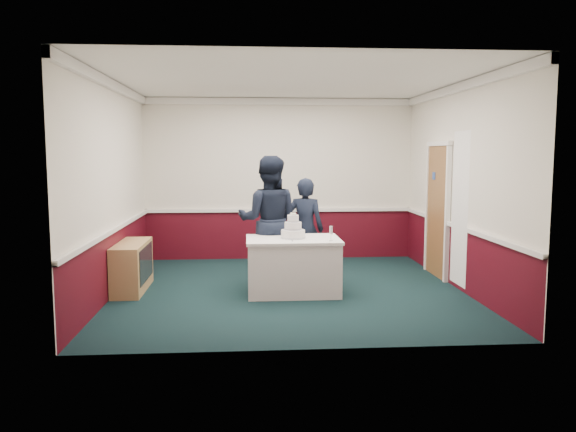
{
  "coord_description": "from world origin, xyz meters",
  "views": [
    {
      "loc": [
        -0.6,
        -8.0,
        1.99
      ],
      "look_at": [
        -0.03,
        -0.1,
        1.1
      ],
      "focal_mm": 35.0,
      "sensor_mm": 36.0,
      "label": 1
    }
  ],
  "objects": [
    {
      "name": "person_woman",
      "position": [
        0.3,
        0.68,
        0.8
      ],
      "size": [
        0.68,
        0.56,
        1.61
      ],
      "primitive_type": "imported",
      "rotation": [
        0.0,
        0.0,
        2.81
      ],
      "color": "black",
      "rests_on": "ground"
    },
    {
      "name": "wedding_cake",
      "position": [
        0.04,
        -0.17,
        0.9
      ],
      "size": [
        0.35,
        0.35,
        0.36
      ],
      "color": "white",
      "rests_on": "cake_table"
    },
    {
      "name": "room_shell",
      "position": [
        0.08,
        0.61,
        1.97
      ],
      "size": [
        5.0,
        5.0,
        3.0
      ],
      "color": "silver",
      "rests_on": "ground"
    },
    {
      "name": "ground",
      "position": [
        0.0,
        0.0,
        0.0
      ],
      "size": [
        5.0,
        5.0,
        0.0
      ],
      "primitive_type": "plane",
      "color": "black",
      "rests_on": "ground"
    },
    {
      "name": "cake_table",
      "position": [
        0.04,
        -0.17,
        0.4
      ],
      "size": [
        1.32,
        0.92,
        0.79
      ],
      "color": "white",
      "rests_on": "ground"
    },
    {
      "name": "cake_knife",
      "position": [
        0.01,
        -0.37,
        0.79
      ],
      "size": [
        0.02,
        0.22,
        0.0
      ],
      "primitive_type": "cube",
      "rotation": [
        0.0,
        0.0,
        -0.03
      ],
      "color": "silver",
      "rests_on": "cake_table"
    },
    {
      "name": "sideboard",
      "position": [
        -2.28,
        0.15,
        0.35
      ],
      "size": [
        0.41,
        1.2,
        0.7
      ],
      "color": "tan",
      "rests_on": "ground"
    },
    {
      "name": "person_man",
      "position": [
        -0.28,
        0.44,
        0.98
      ],
      "size": [
        1.04,
        0.86,
        1.95
      ],
      "primitive_type": "imported",
      "rotation": [
        0.0,
        0.0,
        3.01
      ],
      "color": "black",
      "rests_on": "ground"
    },
    {
      "name": "champagne_flute",
      "position": [
        0.54,
        -0.45,
        0.93
      ],
      "size": [
        0.05,
        0.05,
        0.21
      ],
      "color": "silver",
      "rests_on": "cake_table"
    }
  ]
}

